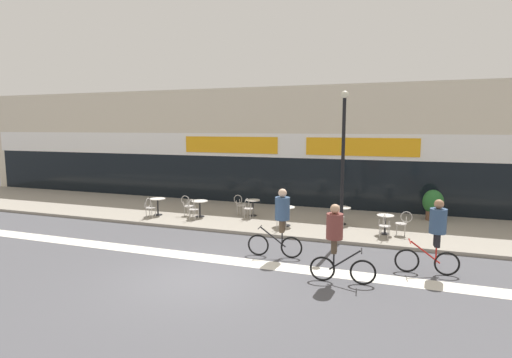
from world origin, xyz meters
TOP-DOWN VIEW (x-y plane):
  - ground_plane at (0.00, 0.00)m, footprint 120.00×120.00m
  - sidewalk_slab at (0.00, 7.25)m, footprint 40.00×5.50m
  - storefront_facade at (0.00, 11.97)m, footprint 40.00×4.06m
  - bike_lane_stripe at (0.00, 1.62)m, footprint 36.00×0.70m
  - bistro_table_0 at (-5.09, 5.90)m, footprint 0.69×0.69m
  - bistro_table_1 at (-3.16, 6.23)m, footprint 0.71×0.71m
  - bistro_table_2 at (-1.03, 7.19)m, footprint 0.62×0.62m
  - bistro_table_3 at (0.81, 5.92)m, footprint 0.75×0.75m
  - bistro_table_4 at (2.87, 6.92)m, footprint 0.77×0.77m
  - bistro_table_5 at (4.60, 5.94)m, footprint 0.61×0.61m
  - cafe_chair_0_near at (-5.09, 5.27)m, footprint 0.42×0.58m
  - cafe_chair_1_near at (-3.17, 5.61)m, footprint 0.43×0.59m
  - cafe_chair_1_side at (-3.79, 6.23)m, footprint 0.57×0.40m
  - cafe_chair_2_near at (-1.03, 6.56)m, footprint 0.43×0.59m
  - cafe_chair_2_side at (-1.65, 7.19)m, footprint 0.59×0.43m
  - cafe_chair_3_near at (0.81, 5.30)m, footprint 0.41×0.58m
  - cafe_chair_4_near at (2.86, 6.29)m, footprint 0.44×0.59m
  - cafe_chair_5_near at (4.59, 5.32)m, footprint 0.45×0.60m
  - cafe_chair_5_side at (5.23, 5.94)m, footprint 0.58×0.41m
  - planter_pot at (6.42, 8.96)m, footprint 0.84×0.84m
  - lamp_post at (3.15, 4.82)m, footprint 0.26×0.26m
  - cyclist_0 at (1.60, 2.45)m, footprint 1.74×0.55m
  - cyclist_1 at (3.52, 0.99)m, footprint 1.70×0.53m
  - cyclist_2 at (5.98, 2.45)m, footprint 1.69×0.53m

SIDE VIEW (x-z plane):
  - ground_plane at x=0.00m, z-range 0.00..0.00m
  - bike_lane_stripe at x=0.00m, z-range 0.00..0.01m
  - sidewalk_slab at x=0.00m, z-range 0.00..0.12m
  - bistro_table_5 at x=4.60m, z-range 0.26..0.98m
  - bistro_table_2 at x=-1.03m, z-range 0.27..0.99m
  - bistro_table_4 at x=2.87m, z-range 0.28..0.98m
  - bistro_table_1 at x=-3.16m, z-range 0.27..0.98m
  - cafe_chair_0_near at x=-5.09m, z-range 0.19..1.09m
  - cafe_chair_1_near at x=-3.17m, z-range 0.19..1.09m
  - cafe_chair_1_side at x=-3.79m, z-range 0.19..1.09m
  - cafe_chair_2_near at x=-1.03m, z-range 0.19..1.09m
  - cafe_chair_2_side at x=-1.65m, z-range 0.19..1.09m
  - cafe_chair_3_near at x=0.81m, z-range 0.19..1.09m
  - cafe_chair_4_near at x=2.86m, z-range 0.19..1.09m
  - cafe_chair_5_near at x=4.59m, z-range 0.19..1.09m
  - cafe_chair_5_side at x=5.23m, z-range 0.19..1.09m
  - bistro_table_0 at x=-5.09m, z-range 0.28..1.03m
  - bistro_table_3 at x=0.81m, z-range 0.29..1.06m
  - planter_pot at x=6.42m, z-range 0.18..1.48m
  - cyclist_1 at x=3.52m, z-range 0.17..2.25m
  - cyclist_2 at x=5.98m, z-range 0.18..2.28m
  - cyclist_0 at x=1.60m, z-range 0.19..2.36m
  - storefront_facade at x=0.00m, z-range -0.02..6.01m
  - lamp_post at x=3.15m, z-range 0.52..5.66m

